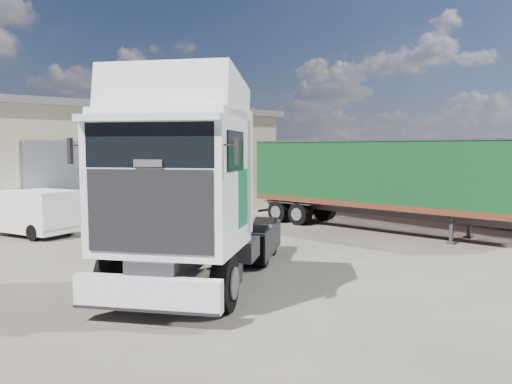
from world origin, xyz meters
TOP-DOWN VIEW (x-y plane):
  - ground at (0.00, 0.00)m, footprint 120.00×120.00m
  - brick_boundary_wall at (11.50, 6.00)m, footprint 0.35×26.00m
  - tractor_unit at (-3.06, -0.83)m, footprint 7.37×6.87m
  - box_trailer at (7.20, 1.97)m, footprint 3.88×11.13m
  - panel_van at (-3.94, 9.43)m, footprint 3.13×4.55m

SIDE VIEW (x-z plane):
  - ground at x=0.00m, z-range 0.00..0.00m
  - panel_van at x=-3.94m, z-range 0.03..1.75m
  - brick_boundary_wall at x=11.50m, z-range 0.00..2.50m
  - tractor_unit at x=-3.06m, z-range -0.40..4.59m
  - box_trailer at x=7.20m, z-range 0.40..4.02m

